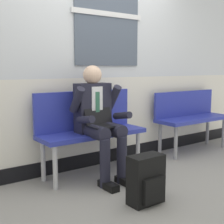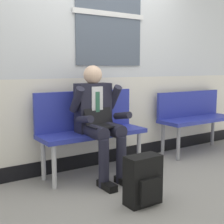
{
  "view_description": "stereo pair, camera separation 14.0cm",
  "coord_description": "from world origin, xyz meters",
  "px_view_note": "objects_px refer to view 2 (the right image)",
  "views": [
    {
      "loc": [
        -2.12,
        -2.68,
        1.23
      ],
      "look_at": [
        -0.12,
        0.06,
        0.75
      ],
      "focal_mm": 49.7,
      "sensor_mm": 36.0,
      "label": 1
    },
    {
      "loc": [
        -2.0,
        -2.76,
        1.23
      ],
      "look_at": [
        -0.12,
        0.06,
        0.75
      ],
      "focal_mm": 49.7,
      "sensor_mm": 36.0,
      "label": 2
    }
  ],
  "objects_px": {
    "bench_empty": "(194,115)",
    "person_seated": "(99,118)",
    "bench_with_person": "(90,125)",
    "backpack": "(143,181)"
  },
  "relations": [
    {
      "from": "bench_empty",
      "to": "backpack",
      "type": "distance_m",
      "value": 2.08
    },
    {
      "from": "bench_with_person",
      "to": "bench_empty",
      "type": "height_order",
      "value": "bench_with_person"
    },
    {
      "from": "bench_empty",
      "to": "person_seated",
      "type": "height_order",
      "value": "person_seated"
    },
    {
      "from": "bench_empty",
      "to": "backpack",
      "type": "bearing_deg",
      "value": -150.6
    },
    {
      "from": "person_seated",
      "to": "backpack",
      "type": "height_order",
      "value": "person_seated"
    },
    {
      "from": "bench_with_person",
      "to": "backpack",
      "type": "xyz_separation_m",
      "value": [
        -0.03,
        -1.02,
        -0.35
      ]
    },
    {
      "from": "bench_empty",
      "to": "person_seated",
      "type": "xyz_separation_m",
      "value": [
        -1.76,
        -0.2,
        0.14
      ]
    },
    {
      "from": "person_seated",
      "to": "backpack",
      "type": "xyz_separation_m",
      "value": [
        -0.03,
        -0.81,
        -0.46
      ]
    },
    {
      "from": "bench_empty",
      "to": "bench_with_person",
      "type": "bearing_deg",
      "value": 179.72
    },
    {
      "from": "bench_empty",
      "to": "person_seated",
      "type": "distance_m",
      "value": 1.78
    }
  ]
}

